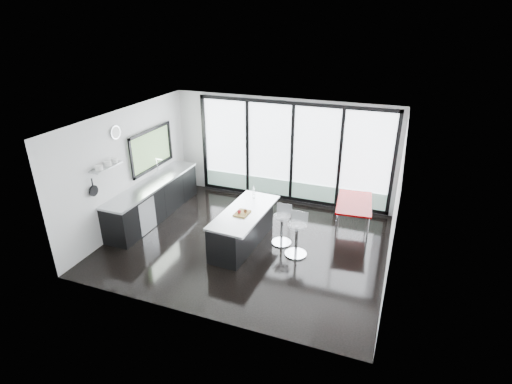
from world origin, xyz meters
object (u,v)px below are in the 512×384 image
at_px(red_table, 353,216).
at_px(bar_stool_far, 282,229).
at_px(island, 242,227).
at_px(bar_stool_near, 296,239).

bearing_deg(red_table, bar_stool_far, -139.91).
distance_m(island, bar_stool_near, 1.24).
height_order(island, bar_stool_near, island).
xyz_separation_m(island, red_table, (2.20, 1.51, -0.06)).
xyz_separation_m(bar_stool_near, bar_stool_far, (-0.43, 0.34, -0.02)).
bearing_deg(bar_stool_far, bar_stool_near, -38.00).
bearing_deg(red_table, island, -145.50).
height_order(bar_stool_near, bar_stool_far, bar_stool_near).
distance_m(bar_stool_near, red_table, 1.79).
height_order(bar_stool_near, red_table, bar_stool_near).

